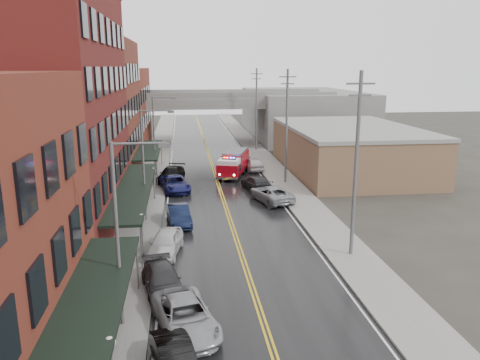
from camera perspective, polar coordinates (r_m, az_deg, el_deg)
road at (r=44.70m, az=-2.12°, el=-2.19°), size 11.00×160.00×0.02m
sidewalk_left at (r=44.68m, az=-11.49°, el=-2.38°), size 3.00×160.00×0.15m
sidewalk_right at (r=45.87m, az=7.01°, el=-1.79°), size 3.00×160.00×0.15m
curb_left at (r=44.57m, az=-9.38°, el=-2.33°), size 0.30×160.00×0.15m
curb_right at (r=45.50m, az=4.99°, el=-1.86°), size 0.30×160.00×0.15m
brick_building_b at (r=37.25m, az=-22.25°, el=7.72°), size 9.00×20.00×18.00m
brick_building_c at (r=54.41m, az=-17.45°, el=8.07°), size 9.00×15.00×15.00m
brick_building_far at (r=71.76m, az=-14.95°, el=8.24°), size 9.00×20.00×12.00m
tan_building at (r=57.23m, az=13.14°, el=3.53°), size 14.00×22.00×5.00m
right_far_block at (r=86.03m, az=7.59°, el=8.06°), size 18.00×30.00×8.00m
awning_0 at (r=19.58m, az=-18.06°, el=-15.17°), size 2.60×16.00×3.09m
awning_1 at (r=37.21m, az=-12.76°, el=-1.03°), size 2.60×18.00×3.09m
awning_2 at (r=54.27m, az=-11.05°, el=3.62°), size 2.60×13.00×3.09m
globe_lamp_0 at (r=18.05m, az=-15.50°, el=-20.14°), size 0.44×0.44×3.12m
globe_lamp_1 at (r=30.62m, az=-11.86°, el=-5.50°), size 0.44×0.44×3.12m
globe_lamp_2 at (r=44.06m, az=-10.46°, el=0.45°), size 0.44×0.44×3.12m
street_lamp_0 at (r=22.18m, az=-14.20°, el=-5.23°), size 2.64×0.22×9.00m
street_lamp_1 at (r=37.62m, az=-11.36°, el=2.63°), size 2.64×0.22×9.00m
street_lamp_2 at (r=53.39m, az=-10.18°, el=5.88°), size 2.64×0.22×9.00m
utility_pole_0 at (r=30.48m, az=13.97°, el=2.09°), size 1.80×0.24×12.00m
utility_pole_1 at (r=49.43m, az=5.70°, el=6.73°), size 1.80×0.24×12.00m
utility_pole_2 at (r=68.97m, az=2.01°, el=8.74°), size 1.80×0.24×12.00m
overpass at (r=75.20m, az=-4.34°, el=8.87°), size 40.00×10.00×7.50m
fire_truck at (r=53.67m, az=-0.80°, el=2.12°), size 4.68×7.84×2.73m
parked_car_left_1 at (r=20.43m, az=-7.87°, el=-20.86°), size 2.38×4.31×1.35m
parked_car_left_2 at (r=23.12m, az=-6.68°, el=-16.16°), size 3.68×5.80×1.49m
parked_car_left_3 at (r=26.78m, az=-9.43°, el=-12.00°), size 2.85×5.07×1.39m
parked_car_left_4 at (r=31.79m, az=-9.08°, el=-7.56°), size 2.68×4.91×1.58m
parked_car_left_5 at (r=37.44m, az=-7.47°, el=-4.27°), size 2.17×4.77×1.52m
parked_car_left_6 at (r=47.46m, az=-7.96°, el=-0.44°), size 3.48×5.83×1.52m
parked_car_left_7 at (r=51.52m, az=-8.40°, el=0.69°), size 3.50×5.77×1.56m
parked_car_right_0 at (r=43.36m, az=3.80°, el=-1.68°), size 4.01×5.97×1.52m
parked_car_right_1 at (r=47.48m, az=2.00°, el=-0.35°), size 2.91×5.26×1.44m
parked_car_right_2 at (r=56.50m, az=1.61°, el=1.99°), size 2.29×4.77×1.57m
parked_car_right_3 at (r=62.15m, az=-0.27°, el=3.03°), size 1.72×4.59×1.50m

